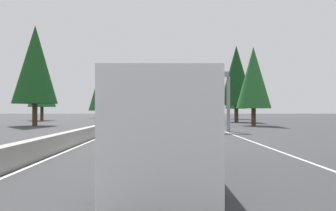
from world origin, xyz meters
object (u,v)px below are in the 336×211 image
object	(u,v)px
minivan_mid_center	(166,117)
conifer_left_near	(35,64)
bus_far_center	(162,124)
conifer_right_distant	(236,90)
sedan_far_right	(175,114)
conifer_right_far	(211,94)
conifer_left_far	(96,98)
sign_gantry_overhead	(170,84)
sedan_mid_left	(134,122)
conifer_right_near	(253,78)
conifer_right_mid	(236,76)
conifer_left_mid	(42,83)

from	to	relation	value
minivan_mid_center	conifer_left_near	size ratio (longest dim) A/B	0.35
bus_far_center	conifer_right_distant	distance (m)	77.74
minivan_mid_center	conifer_left_near	world-z (taller)	conifer_left_near
bus_far_center	conifer_right_distant	bearing A→B (deg)	-12.76
sedan_far_right	conifer_right_far	xyz separation A→B (m)	(-47.99, -6.99, 5.09)
conifer_left_far	conifer_right_far	bearing A→B (deg)	-119.13
sedan_far_right	conifer_right_distant	size ratio (longest dim) A/B	0.38
sign_gantry_overhead	minivan_mid_center	bearing A→B (deg)	0.75
bus_far_center	conifer_left_near	xyz separation A→B (m)	(38.69, 18.09, 6.86)
sedan_far_right	sedan_mid_left	bearing A→B (deg)	175.13
sign_gantry_overhead	conifer_right_distant	size ratio (longest dim) A/B	1.11
sedan_mid_left	conifer_right_far	distance (m)	41.12
conifer_left_near	sign_gantry_overhead	bearing A→B (deg)	-126.18
sign_gantry_overhead	minivan_mid_center	distance (m)	31.34
bus_far_center	minivan_mid_center	bearing A→B (deg)	-0.26
conifer_right_near	conifer_right_distant	size ratio (longest dim) A/B	0.97
minivan_mid_center	conifer_right_mid	bearing A→B (deg)	-98.74
conifer_right_far	conifer_right_distant	xyz separation A→B (m)	(4.53, -6.56, 1.19)
conifer_right_near	conifer_left_near	bearing A→B (deg)	89.83
bus_far_center	conifer_right_far	bearing A→B (deg)	-8.45
minivan_mid_center	conifer_left_mid	xyz separation A→B (m)	(8.77, 26.09, 6.97)
conifer_right_far	conifer_left_far	bearing A→B (deg)	60.87
conifer_left_far	conifer_right_distant	bearing A→B (deg)	-108.20
minivan_mid_center	sign_gantry_overhead	bearing A→B (deg)	-179.25
conifer_left_far	conifer_left_mid	bearing A→B (deg)	162.49
conifer_left_near	conifer_left_mid	bearing A→B (deg)	16.51
sedan_far_right	conifer_right_far	distance (m)	48.77
conifer_left_near	conifer_right_distant	bearing A→B (deg)	-43.62
sedan_far_right	conifer_right_mid	size ratio (longest dim) A/B	0.32
bus_far_center	sedan_far_right	world-z (taller)	bus_far_center
sedan_far_right	conifer_left_far	distance (m)	39.04
sedan_mid_left	conifer_left_mid	distance (m)	39.47
sedan_far_right	conifer_left_mid	size ratio (longest dim) A/B	0.34
bus_far_center	sedan_far_right	distance (m)	119.17
conifer_right_mid	conifer_left_far	size ratio (longest dim) A/B	1.52
sign_gantry_overhead	conifer_right_near	size ratio (longest dim) A/B	1.14
conifer_left_near	conifer_right_near	bearing A→B (deg)	-90.17
sign_gantry_overhead	bus_far_center	distance (m)	25.18
conifer_left_far	sedan_far_right	bearing A→B (deg)	-35.12
sign_gantry_overhead	conifer_right_distant	bearing A→B (deg)	-18.00
bus_far_center	conifer_right_mid	distance (m)	56.06
minivan_mid_center	conifer_right_far	xyz separation A→B (m)	(15.06, -10.32, 4.83)
conifer_left_near	conifer_left_far	world-z (taller)	conifer_left_near
bus_far_center	conifer_left_mid	world-z (taller)	conifer_left_mid
conifer_right_mid	conifer_right_far	xyz separation A→B (m)	(17.04, 2.56, -2.72)
conifer_right_distant	conifer_right_mid	bearing A→B (deg)	169.50
bus_far_center	conifer_left_mid	distance (m)	70.06
conifer_right_near	conifer_right_mid	distance (m)	15.59
minivan_mid_center	conifer_left_mid	bearing A→B (deg)	71.42
sign_gantry_overhead	sedan_mid_left	xyz separation A→B (m)	(7.94, 4.42, -4.21)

